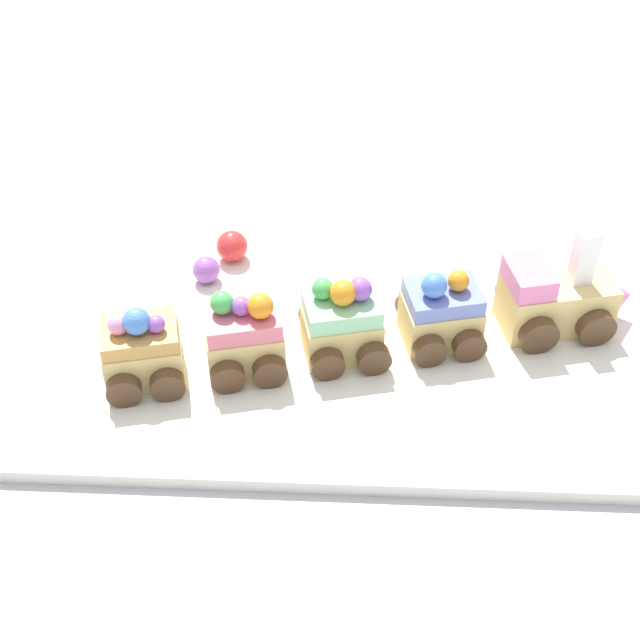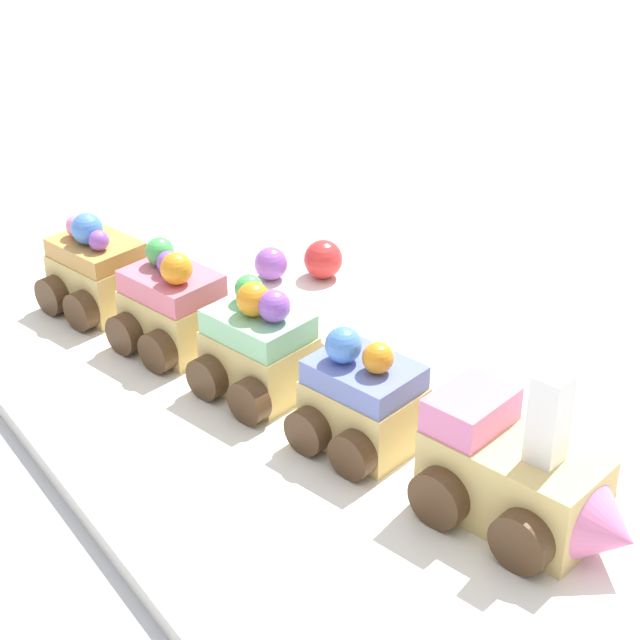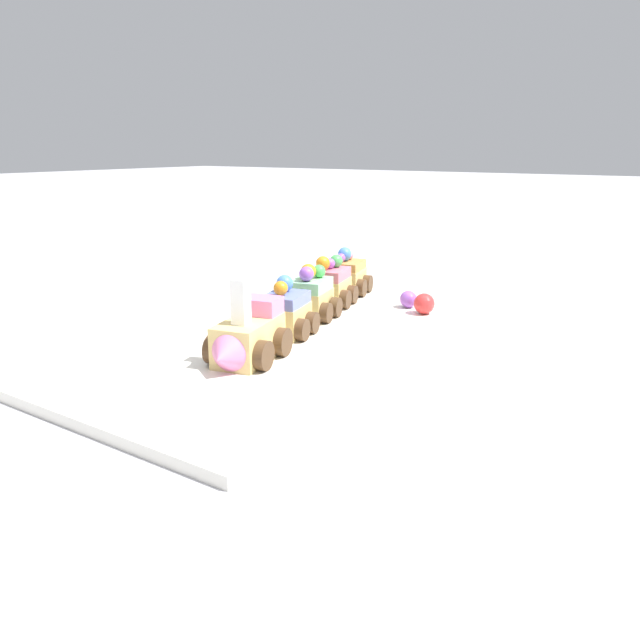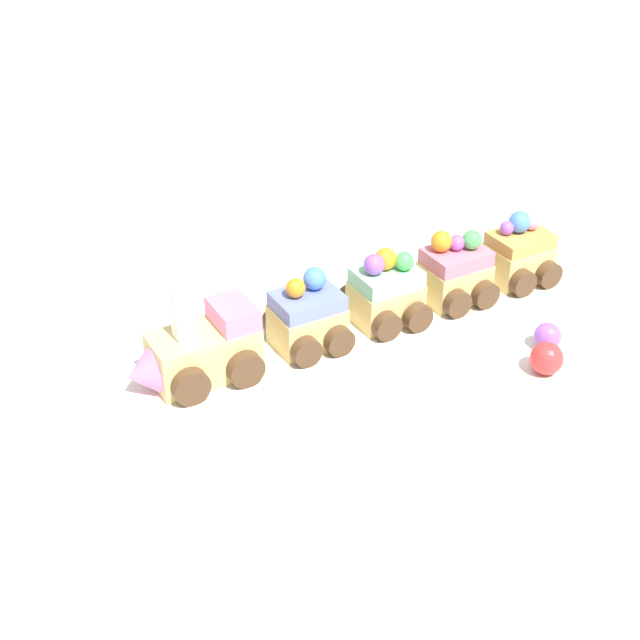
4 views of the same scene
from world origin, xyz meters
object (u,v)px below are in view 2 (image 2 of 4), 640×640
cake_car_caramel (98,273)px  gumball_red (323,259)px  cake_car_blueberry (363,403)px  cake_car_strawberry (173,308)px  gumball_purple (271,264)px  cake_car_mint (259,349)px  cake_train_locomotive (523,482)px

cake_car_caramel → gumball_red: size_ratio=2.74×
cake_car_caramel → cake_car_blueberry: bearing=0.0°
cake_car_strawberry → gumball_purple: (-0.05, 0.10, -0.02)m
cake_car_mint → cake_car_strawberry: bearing=-179.8°
cake_train_locomotive → cake_car_blueberry: (-0.10, -0.02, 0.00)m
cake_train_locomotive → gumball_red: bearing=152.0°
cake_car_blueberry → cake_train_locomotive: bearing=0.2°
cake_car_strawberry → cake_car_caramel: bearing=-179.8°
cake_car_blueberry → gumball_purple: bearing=148.7°
cake_train_locomotive → cake_car_mint: bearing=180.0°
cake_car_caramel → gumball_red: 0.17m
gumball_purple → cake_car_mint: bearing=-34.8°
cake_train_locomotive → gumball_purple: size_ratio=4.86×
cake_car_blueberry → cake_car_caramel: same height
cake_car_strawberry → gumball_purple: cake_car_strawberry is taller
cake_car_strawberry → gumball_purple: bearing=100.8°
gumball_red → cake_car_strawberry: bearing=-79.0°
gumball_red → gumball_purple: bearing=-120.1°
cake_train_locomotive → cake_car_blueberry: 0.11m
cake_car_caramel → gumball_purple: bearing=62.4°
cake_car_mint → cake_train_locomotive: bearing=-0.0°
cake_car_strawberry → gumball_red: size_ratio=2.74×
cake_train_locomotive → cake_car_caramel: cake_train_locomotive is taller
cake_car_mint → cake_car_strawberry: size_ratio=1.00×
cake_car_caramel → gumball_red: cake_car_caramel is taller
cake_car_mint → gumball_red: cake_car_mint is taller
cake_train_locomotive → cake_car_mint: 0.19m
gumball_red → cake_train_locomotive: bearing=-14.9°
cake_car_blueberry → gumball_purple: 0.22m
cake_car_mint → cake_car_caramel: bearing=-179.8°
cake_car_mint → gumball_red: bearing=118.0°
cake_car_strawberry → gumball_red: 0.14m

